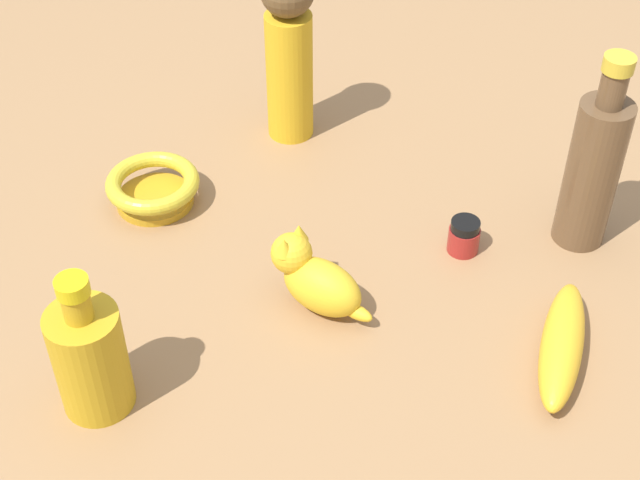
# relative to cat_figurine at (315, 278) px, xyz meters

# --- Properties ---
(ground) EXTENTS (2.00, 2.00, 0.00)m
(ground) POSITION_rel_cat_figurine_xyz_m (-0.00, 0.02, -0.04)
(ground) COLOR #936D47
(cat_figurine) EXTENTS (0.13, 0.07, 0.09)m
(cat_figurine) POSITION_rel_cat_figurine_xyz_m (0.00, 0.00, 0.00)
(cat_figurine) COLOR gold
(cat_figurine) RESTS_ON ground
(bottle_short) EXTENTS (0.07, 0.07, 0.17)m
(bottle_short) POSITION_rel_cat_figurine_xyz_m (-0.13, -0.23, 0.03)
(bottle_short) COLOR #BF931A
(bottle_short) RESTS_ON ground
(banana) EXTENTS (0.08, 0.19, 0.04)m
(banana) POSITION_rel_cat_figurine_xyz_m (0.27, 0.05, -0.02)
(banana) COLOR gold
(banana) RESTS_ON ground
(bowl) EXTENTS (0.12, 0.12, 0.04)m
(bowl) POSITION_rel_cat_figurine_xyz_m (-0.27, 0.06, -0.02)
(bowl) COLOR #C08E1C
(bowl) RESTS_ON ground
(person_figure_adult) EXTENTS (0.08, 0.08, 0.25)m
(person_figure_adult) POSITION_rel_cat_figurine_xyz_m (-0.19, 0.28, 0.09)
(person_figure_adult) COLOR gold
(person_figure_adult) RESTS_ON ground
(bottle_tall) EXTENTS (0.06, 0.06, 0.25)m
(bottle_tall) POSITION_rel_cat_figurine_xyz_m (0.23, 0.26, 0.07)
(bottle_tall) COLOR brown
(bottle_tall) RESTS_ON ground
(nail_polish_jar) EXTENTS (0.04, 0.04, 0.04)m
(nail_polish_jar) POSITION_rel_cat_figurine_xyz_m (0.11, 0.17, -0.02)
(nail_polish_jar) COLOR maroon
(nail_polish_jar) RESTS_ON ground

